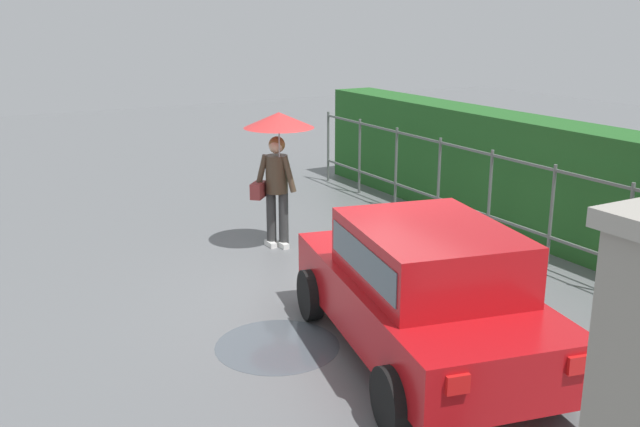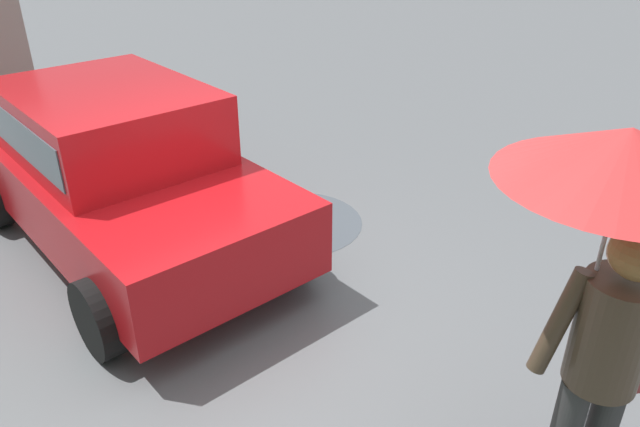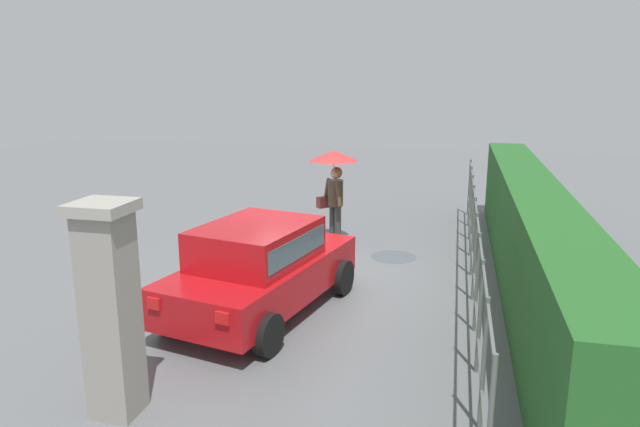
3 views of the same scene
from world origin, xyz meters
The scene contains 7 objects.
ground_plane centered at (0.00, 0.00, 0.00)m, with size 40.00×40.00×0.00m, color slate.
car centered at (1.76, -0.37, 0.80)m, with size 3.97×2.48×1.48m.
pedestrian centered at (-2.29, -0.05, 1.61)m, with size 1.06×1.06×2.11m.
fence_section centered at (-0.22, 2.90, 0.83)m, with size 11.36×0.05×1.50m.
hedge_row centered at (-0.22, 3.82, 0.95)m, with size 12.31×0.90×1.90m, color #235B23.
puddle_near centered at (0.78, -1.59, 0.00)m, with size 1.37×1.37×0.00m, color #4C545B.
puddle_far centered at (-1.64, 1.36, 0.00)m, with size 0.94×0.94×0.00m, color #4C545B.
Camera 1 is at (7.23, -4.69, 3.52)m, focal length 40.11 mm.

